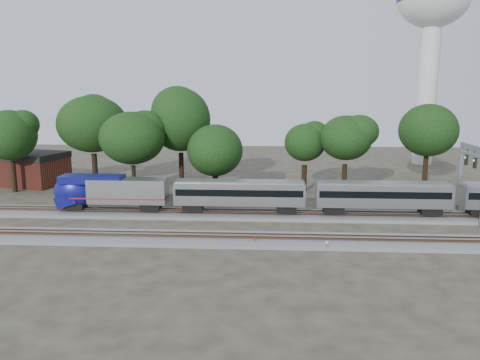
% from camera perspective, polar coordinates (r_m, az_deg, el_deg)
% --- Properties ---
extents(ground, '(160.00, 160.00, 0.00)m').
position_cam_1_polar(ground, '(53.56, -1.68, -6.10)').
color(ground, '#383328').
rests_on(ground, ground).
extents(track_far, '(160.00, 5.00, 0.73)m').
position_cam_1_polar(track_far, '(59.24, -1.17, -4.21)').
color(track_far, slate).
rests_on(track_far, ground).
extents(track_near, '(160.00, 5.00, 0.73)m').
position_cam_1_polar(track_near, '(49.70, -2.08, -7.23)').
color(track_near, slate).
rests_on(track_near, ground).
extents(switch_stand_red, '(0.29, 0.08, 0.90)m').
position_cam_1_polar(switch_stand_red, '(48.21, 1.83, -7.35)').
color(switch_stand_red, '#512D19').
rests_on(switch_stand_red, ground).
extents(switch_stand_white, '(0.32, 0.07, 1.01)m').
position_cam_1_polar(switch_stand_white, '(47.47, 10.52, -7.75)').
color(switch_stand_white, '#512D19').
rests_on(switch_stand_white, ground).
extents(switch_lever, '(0.56, 0.42, 0.30)m').
position_cam_1_polar(switch_lever, '(47.79, 4.39, -8.09)').
color(switch_lever, '#512D19').
rests_on(switch_lever, ground).
extents(water_tower, '(14.45, 14.45, 40.00)m').
position_cam_1_polar(water_tower, '(107.63, 22.39, 17.65)').
color(water_tower, silver).
rests_on(water_tower, ground).
extents(signal_gantry, '(0.64, 7.53, 9.16)m').
position_cam_1_polar(signal_gantry, '(62.78, 26.50, 1.54)').
color(signal_gantry, gray).
rests_on(signal_gantry, ground).
extents(brick_building, '(12.81, 10.40, 5.40)m').
position_cam_1_polar(brick_building, '(85.95, -24.30, 1.32)').
color(brick_building, maroon).
rests_on(brick_building, ground).
extents(tree_0, '(8.98, 8.98, 12.66)m').
position_cam_1_polar(tree_0, '(79.82, -26.24, 4.91)').
color(tree_0, black).
rests_on(tree_0, ground).
extents(tree_1, '(10.47, 10.47, 14.76)m').
position_cam_1_polar(tree_1, '(78.14, -17.57, 6.50)').
color(tree_1, black).
rests_on(tree_1, ground).
extents(tree_2, '(8.92, 8.92, 12.58)m').
position_cam_1_polar(tree_2, '(69.81, -13.02, 4.99)').
color(tree_2, black).
rests_on(tree_2, ground).
extents(tree_3, '(11.31, 11.31, 15.95)m').
position_cam_1_polar(tree_3, '(72.92, -7.30, 7.29)').
color(tree_3, black).
rests_on(tree_3, ground).
extents(tree_4, '(7.21, 7.21, 10.16)m').
position_cam_1_polar(tree_4, '(67.56, -3.06, 3.62)').
color(tree_4, black).
rests_on(tree_4, ground).
extents(tree_5, '(7.81, 7.81, 11.02)m').
position_cam_1_polar(tree_5, '(72.73, 7.93, 4.53)').
color(tree_5, black).
rests_on(tree_5, ground).
extents(tree_6, '(8.79, 8.79, 12.39)m').
position_cam_1_polar(tree_6, '(71.42, 12.79, 5.02)').
color(tree_6, black).
rests_on(tree_6, ground).
extents(tree_7, '(9.26, 9.26, 13.06)m').
position_cam_1_polar(tree_7, '(83.23, 21.96, 5.64)').
color(tree_7, black).
rests_on(tree_7, ground).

